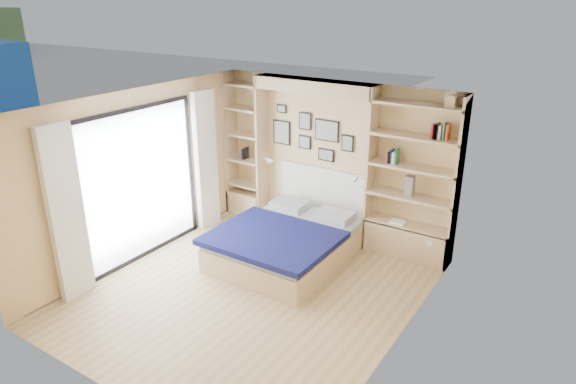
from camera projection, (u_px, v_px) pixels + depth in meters
The scene contains 8 objects.
ground at pixel (253, 291), 6.84m from camera, with size 4.50×4.50×0.00m, color tan.
room_shell at pixel (290, 178), 7.84m from camera, with size 4.50×4.50×4.50m.
bed at pixel (287, 241), 7.61m from camera, with size 1.74×2.29×1.07m.
photo_gallery at pixel (310, 134), 8.23m from camera, with size 1.48×0.02×0.82m.
reading_lamps at pixel (311, 169), 8.16m from camera, with size 1.92×0.12×0.15m.
shelf_decor at pixel (400, 145), 7.28m from camera, with size 3.56×0.23×2.03m.
deck at pixel (82, 228), 8.67m from camera, with size 3.20×4.00×0.05m, color #776658.
deck_chair at pixel (139, 192), 9.08m from camera, with size 0.53×0.89×0.89m.
Camera 1 is at (3.60, -4.69, 3.72)m, focal length 32.00 mm.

